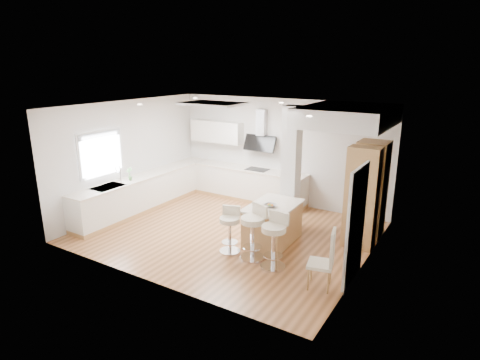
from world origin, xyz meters
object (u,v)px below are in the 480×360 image
Objects in this scene: bar_stool_a at (230,227)px; dining_chair at (326,258)px; bar_stool_c at (274,237)px; peninsula at (273,223)px; bar_stool_b at (254,229)px.

bar_stool_a is 2.14m from dining_chair.
bar_stool_c is at bearing 156.08° from dining_chair.
dining_chair is (2.11, -0.33, 0.04)m from bar_stool_a.
bar_stool_a is 0.89× the size of dining_chair.
bar_stool_c is at bearing -25.26° from bar_stool_a.
peninsula is at bearing 124.02° from bar_stool_c.
bar_stool_a is 0.89× the size of bar_stool_c.
bar_stool_b is at bearing -19.40° from bar_stool_a.
dining_chair is (1.57, -0.32, -0.04)m from bar_stool_b.
bar_stool_b is 0.51m from bar_stool_c.
bar_stool_c is 1.09m from dining_chair.
dining_chair is at bearing -5.32° from bar_stool_c.
dining_chair is (1.07, -0.21, -0.03)m from bar_stool_c.
dining_chair reaches higher than peninsula.
bar_stool_c is (1.04, -0.11, 0.07)m from bar_stool_a.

